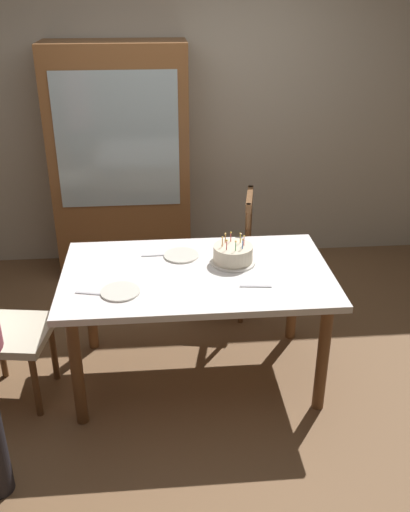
{
  "coord_description": "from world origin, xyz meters",
  "views": [
    {
      "loc": [
        -0.21,
        -2.95,
        2.32
      ],
      "look_at": [
        0.05,
        0.0,
        0.86
      ],
      "focal_mm": 39.61,
      "sensor_mm": 36.0,
      "label": 1
    }
  ],
  "objects_px": {
    "dining_table": "(197,285)",
    "china_cabinet": "(121,164)",
    "chair_spindle_back": "(225,256)",
    "birthday_cake": "(233,255)",
    "plate_far_side": "(181,255)",
    "plate_near_celebrant": "(120,292)"
  },
  "relations": [
    {
      "from": "dining_table",
      "to": "china_cabinet",
      "type": "relative_size",
      "value": 0.84
    },
    {
      "from": "dining_table",
      "to": "plate_near_celebrant",
      "type": "xyz_separation_m",
      "value": [
        -0.44,
        -0.21,
        0.1
      ]
    },
    {
      "from": "chair_spindle_back",
      "to": "china_cabinet",
      "type": "relative_size",
      "value": 0.5
    },
    {
      "from": "birthday_cake",
      "to": "china_cabinet",
      "type": "height_order",
      "value": "china_cabinet"
    },
    {
      "from": "plate_far_side",
      "to": "chair_spindle_back",
      "type": "xyz_separation_m",
      "value": [
        0.34,
        0.57,
        -0.3
      ]
    },
    {
      "from": "plate_far_side",
      "to": "birthday_cake",
      "type": "bearing_deg",
      "value": -20.48
    },
    {
      "from": "dining_table",
      "to": "china_cabinet",
      "type": "distance_m",
      "value": 1.66
    },
    {
      "from": "birthday_cake",
      "to": "china_cabinet",
      "type": "distance_m",
      "value": 1.64
    },
    {
      "from": "plate_near_celebrant",
      "to": "chair_spindle_back",
      "type": "distance_m",
      "value": 1.26
    },
    {
      "from": "plate_near_celebrant",
      "to": "china_cabinet",
      "type": "height_order",
      "value": "china_cabinet"
    },
    {
      "from": "dining_table",
      "to": "plate_far_side",
      "type": "bearing_deg",
      "value": 110.54
    },
    {
      "from": "dining_table",
      "to": "birthday_cake",
      "type": "distance_m",
      "value": 0.29
    },
    {
      "from": "dining_table",
      "to": "plate_near_celebrant",
      "type": "bearing_deg",
      "value": -154.11
    },
    {
      "from": "plate_far_side",
      "to": "china_cabinet",
      "type": "bearing_deg",
      "value": 107.55
    },
    {
      "from": "plate_far_side",
      "to": "china_cabinet",
      "type": "height_order",
      "value": "china_cabinet"
    },
    {
      "from": "plate_near_celebrant",
      "to": "chair_spindle_back",
      "type": "bearing_deg",
      "value": 54.86
    },
    {
      "from": "plate_far_side",
      "to": "plate_near_celebrant",
      "type": "bearing_deg",
      "value": -130.13
    },
    {
      "from": "birthday_cake",
      "to": "china_cabinet",
      "type": "bearing_deg",
      "value": 116.69
    },
    {
      "from": "chair_spindle_back",
      "to": "dining_table",
      "type": "bearing_deg",
      "value": -108.62
    },
    {
      "from": "birthday_cake",
      "to": "china_cabinet",
      "type": "relative_size",
      "value": 0.15
    },
    {
      "from": "plate_near_celebrant",
      "to": "plate_far_side",
      "type": "bearing_deg",
      "value": 49.87
    },
    {
      "from": "chair_spindle_back",
      "to": "birthday_cake",
      "type": "bearing_deg",
      "value": -93.01
    }
  ]
}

